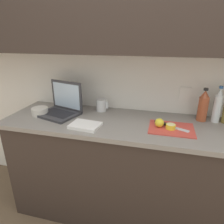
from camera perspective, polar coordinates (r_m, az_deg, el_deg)
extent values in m
plane|color=brown|center=(2.11, 11.02, -26.94)|extent=(12.00, 12.00, 0.00)
cube|color=white|center=(1.78, 14.72, 12.16)|extent=(5.20, 0.06, 2.60)
cube|color=white|center=(1.97, -10.97, 7.06)|extent=(0.09, 0.01, 0.12)
cube|color=white|center=(1.80, 20.11, 4.85)|extent=(0.09, 0.01, 0.12)
cube|color=#332823|center=(1.59, 16.38, 28.12)|extent=(4.42, 0.32, 0.70)
cube|color=#332823|center=(1.81, 12.02, -17.49)|extent=(2.43, 0.57, 0.88)
cube|color=gray|center=(1.57, 13.26, -4.31)|extent=(2.50, 0.60, 0.03)
cube|color=#333338|center=(1.77, -15.24, -0.61)|extent=(0.39, 0.35, 0.02)
cube|color=black|center=(1.77, -15.28, -0.29)|extent=(0.30, 0.22, 0.00)
cube|color=#333338|center=(1.81, -12.82, 4.58)|extent=(0.33, 0.11, 0.26)
cube|color=silver|center=(1.81, -12.95, 4.53)|extent=(0.28, 0.09, 0.22)
cube|color=#D1473D|center=(1.53, 16.58, -4.52)|extent=(0.32, 0.25, 0.01)
cube|color=silver|center=(1.53, 18.45, -4.58)|extent=(0.16, 0.10, 0.00)
cylinder|color=black|center=(1.57, 14.00, -3.05)|extent=(0.11, 0.07, 0.02)
cylinder|color=yellow|center=(1.51, 16.40, -4.01)|extent=(0.07, 0.07, 0.03)
cylinder|color=#F4EAA3|center=(1.50, 16.47, -3.38)|extent=(0.06, 0.06, 0.00)
sphere|color=yellow|center=(1.51, 13.33, -2.99)|extent=(0.07, 0.07, 0.07)
cylinder|color=silver|center=(1.75, 27.79, 0.69)|extent=(0.06, 0.06, 0.21)
cone|color=silver|center=(1.72, 28.54, 4.92)|extent=(0.06, 0.06, 0.06)
cylinder|color=#3366B2|center=(1.71, 28.77, 6.22)|extent=(0.03, 0.03, 0.02)
cylinder|color=#A34C2D|center=(1.73, 24.48, 0.75)|extent=(0.08, 0.08, 0.19)
cone|color=#A34C2D|center=(1.70, 25.10, 4.68)|extent=(0.07, 0.07, 0.06)
cylinder|color=black|center=(1.69, 25.29, 5.89)|extent=(0.03, 0.03, 0.02)
cylinder|color=silver|center=(1.80, -3.09, 1.97)|extent=(0.09, 0.09, 0.11)
cube|color=silver|center=(1.79, -1.41, 2.00)|extent=(0.02, 0.01, 0.06)
cylinder|color=beige|center=(1.82, -19.89, 0.19)|extent=(0.14, 0.14, 0.06)
cube|color=white|center=(1.51, -7.63, -3.82)|extent=(0.23, 0.18, 0.02)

